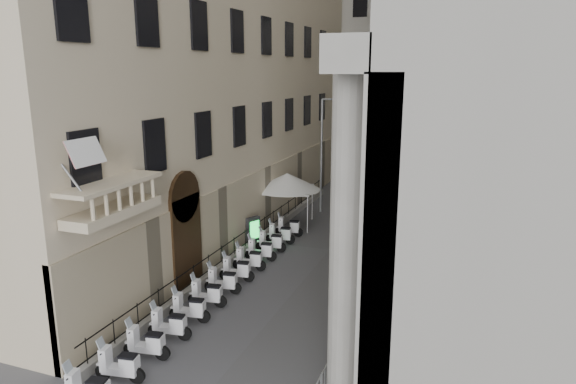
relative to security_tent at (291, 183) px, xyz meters
The scene contains 31 objects.
far_building 28.35m from the security_tent, 81.93° to the left, with size 22.00×10.00×30.00m, color beige.
iron_fence 5.50m from the security_tent, 98.64° to the right, with size 0.30×28.00×1.40m, color black, non-canonical shape.
blue_awning 8.95m from the security_tent, 23.64° to the left, with size 1.60×3.00×3.00m, color navy, non-canonical shape.
flag 17.85m from the security_tent, 91.30° to the right, with size 1.00×1.40×8.20m, color #9E0C11, non-canonical shape.
scooter_1 18.30m from the security_tent, 88.12° to the right, with size 0.56×1.40×1.50m, color white, non-canonical shape.
scooter_2 16.85m from the security_tent, 87.95° to the right, with size 0.56×1.40×1.50m, color white, non-canonical shape.
scooter_3 15.41m from the security_tent, 87.75° to the right, with size 0.56×1.40×1.50m, color white, non-canonical shape.
scooter_4 13.97m from the security_tent, 87.51° to the right, with size 0.56×1.40×1.50m, color white, non-canonical shape.
scooter_5 12.54m from the security_tent, 87.21° to the right, with size 0.56×1.40×1.50m, color white, non-canonical shape.
scooter_6 11.12m from the security_tent, 86.83° to the right, with size 0.56×1.40×1.50m, color white, non-canonical shape.
scooter_7 9.71m from the security_tent, 86.32° to the right, with size 0.56×1.40×1.50m, color white, non-canonical shape.
scooter_8 8.33m from the security_tent, 85.63° to the right, with size 0.56×1.40×1.50m, color white, non-canonical shape.
scooter_9 6.98m from the security_tent, 84.62° to the right, with size 0.56×1.40×1.50m, color white, non-canonical shape.
scooter_10 5.69m from the security_tent, 83.00° to the right, with size 0.56×1.40×1.50m, color white, non-canonical shape.
scooter_11 4.50m from the security_tent, 80.00° to the right, with size 0.56×1.40×1.50m, color white, non-canonical shape.
scooter_12 3.54m from the security_tent, 72.64° to the right, with size 0.56×1.40×1.50m, color white, non-canonical shape.
barrier_1 17.53m from the security_tent, 65.54° to the right, with size 0.60×2.40×1.10m, color #B0B3B8, non-canonical shape.
barrier_2 15.32m from the security_tent, 61.59° to the right, with size 0.60×2.40×1.10m, color #B0B3B8, non-canonical shape.
barrier_3 13.22m from the security_tent, 56.30° to the right, with size 0.60×2.40×1.10m, color #B0B3B8, non-canonical shape.
barrier_4 11.29m from the security_tent, 48.99° to the right, with size 0.60×2.40×1.10m, color #B0B3B8, non-canonical shape.
barrier_5 9.62m from the security_tent, 38.68° to the right, with size 0.60×2.40×1.10m, color #B0B3B8, non-canonical shape.
barrier_6 8.38m from the security_tent, 24.29° to the right, with size 0.60×2.40×1.10m, color #B0B3B8, non-canonical shape.
barrier_7 7.77m from the security_tent, ahead, with size 0.60×2.40×1.10m, color #B0B3B8, non-canonical shape.
barrier_8 7.93m from the security_tent, 13.90° to the left, with size 0.60×2.40×1.10m, color #B0B3B8, non-canonical shape.
barrier_9 8.83m from the security_tent, 30.83° to the left, with size 0.60×2.40×1.10m, color #B0B3B8, non-canonical shape.
security_tent is the anchor object (origin of this frame).
street_lamp 4.76m from the security_tent, 75.45° to the left, with size 2.53×1.06×8.10m.
info_kiosk 5.10m from the security_tent, 97.25° to the right, with size 0.59×0.91×1.86m.
pedestrian_a 5.30m from the security_tent, 22.03° to the left, with size 0.68×0.45×1.87m, color black.
pedestrian_b 7.78m from the security_tent, 54.17° to the left, with size 0.82×0.64×1.69m, color black.
pedestrian_c 13.66m from the security_tent, 80.65° to the left, with size 0.83×0.54×1.69m, color black.
Camera 1 is at (7.38, -7.65, 10.06)m, focal length 32.00 mm.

